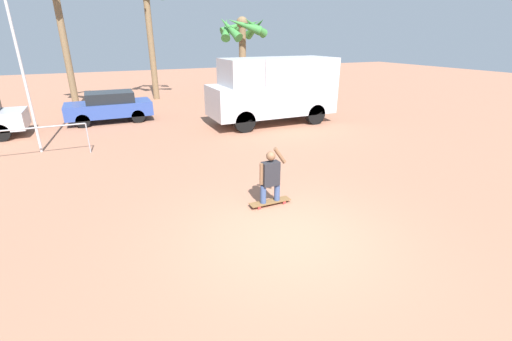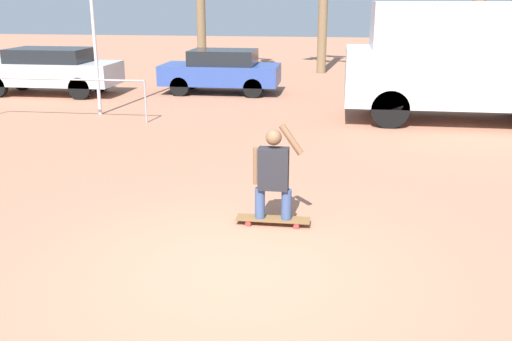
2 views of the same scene
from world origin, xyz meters
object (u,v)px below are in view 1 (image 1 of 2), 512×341
(parked_car_blue, at_px, (109,106))
(flagpole, at_px, (11,11))
(person_skateboarder, at_px, (270,175))
(palm_tree_near_van, at_px, (242,32))
(camper_van, at_px, (275,88))
(skateboard, at_px, (270,202))

(parked_car_blue, relative_size, flagpole, 0.47)
(person_skateboarder, relative_size, palm_tree_near_van, 0.26)
(palm_tree_near_van, bearing_deg, flagpole, -141.79)
(parked_car_blue, bearing_deg, camper_van, -26.72)
(flagpole, bearing_deg, palm_tree_near_van, 38.21)
(camper_van, xyz_separation_m, palm_tree_near_van, (1.92, 8.52, 2.49))
(person_skateboarder, distance_m, palm_tree_near_van, 17.40)
(palm_tree_near_van, distance_m, flagpole, 14.48)
(skateboard, distance_m, palm_tree_near_van, 17.55)
(person_skateboarder, xyz_separation_m, parked_car_blue, (-2.98, 11.02, -0.05))
(person_skateboarder, height_order, flagpole, flagpole)
(skateboard, relative_size, parked_car_blue, 0.27)
(camper_van, height_order, parked_car_blue, camper_van)
(parked_car_blue, relative_size, palm_tree_near_van, 0.74)
(camper_van, bearing_deg, palm_tree_near_van, 77.28)
(person_skateboarder, distance_m, parked_car_blue, 11.41)
(skateboard, relative_size, flagpole, 0.13)
(parked_car_blue, bearing_deg, flagpole, -122.08)
(skateboard, bearing_deg, parked_car_blue, 105.13)
(skateboard, height_order, camper_van, camper_van)
(camper_van, relative_size, parked_car_blue, 1.50)
(person_skateboarder, height_order, parked_car_blue, person_skateboarder)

